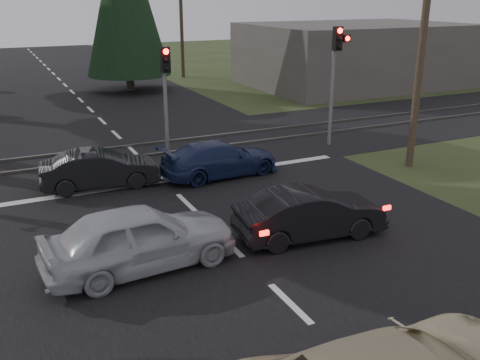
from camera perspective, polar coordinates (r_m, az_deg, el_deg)
ground at (r=11.03m, az=5.37°, el=-13.00°), size 120.00×120.00×0.00m
road at (r=19.51m, az=-9.72°, el=1.48°), size 14.00×100.00×0.01m
rail_corridor at (r=21.37m, az=-11.23°, el=2.95°), size 120.00×8.00×0.01m
stop_line at (r=17.87m, az=-8.11°, el=-0.09°), size 13.00×0.35×0.00m
rail_near at (r=20.61m, az=-10.67°, el=2.51°), size 120.00×0.12×0.10m
rail_far at (r=22.10m, az=-11.77°, el=3.58°), size 120.00×0.12×0.10m
traffic_signal_right at (r=21.57m, az=10.23°, el=12.15°), size 0.68×0.48×4.70m
traffic_signal_center at (r=19.78m, az=-7.92°, el=10.16°), size 0.32×0.48×4.10m
utility_pole_near at (r=19.38m, az=19.00°, el=14.87°), size 1.80×0.26×9.00m
utility_pole_mid at (r=40.26m, az=-6.31°, el=17.52°), size 1.80×0.26×9.00m
utility_pole_far at (r=64.37m, az=-14.13°, el=17.70°), size 1.80×0.26×9.00m
building_right at (r=37.90m, az=12.18°, el=12.98°), size 14.00×10.00×4.00m
dark_hatchback at (r=13.59m, az=7.51°, el=-3.61°), size 3.93×1.68×1.26m
silver_car at (r=12.16m, az=-10.65°, el=-6.08°), size 4.45×2.07×1.48m
blue_sedan at (r=18.08m, az=-2.16°, el=2.26°), size 4.18×1.93×1.18m
dark_car_far at (r=17.52m, az=-14.71°, el=1.10°), size 3.77×1.65×1.21m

